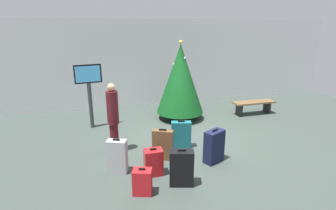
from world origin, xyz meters
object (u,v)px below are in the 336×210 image
at_px(flight_info_kiosk, 89,85).
at_px(suitcase_3, 142,182).
at_px(waiting_bench, 254,105).
at_px(suitcase_2, 117,156).
at_px(suitcase_4, 181,168).
at_px(suitcase_5, 153,162).
at_px(traveller_0, 113,116).
at_px(suitcase_1, 163,145).
at_px(holiday_tree, 180,79).
at_px(suitcase_6, 181,134).
at_px(suitcase_0, 214,146).

distance_m(flight_info_kiosk, suitcase_3, 4.09).
height_order(waiting_bench, suitcase_2, suitcase_2).
relative_size(waiting_bench, suitcase_2, 1.95).
relative_size(suitcase_4, suitcase_5, 1.27).
relative_size(flight_info_kiosk, traveller_0, 1.12).
distance_m(waiting_bench, traveller_0, 5.40).
xyz_separation_m(suitcase_2, suitcase_5, (0.73, -0.31, -0.09)).
bearing_deg(suitcase_1, flight_info_kiosk, 121.64).
bearing_deg(holiday_tree, suitcase_4, -108.19).
height_order(holiday_tree, suitcase_4, holiday_tree).
bearing_deg(suitcase_6, suitcase_0, -62.97).
height_order(flight_info_kiosk, suitcase_1, flight_info_kiosk).
xyz_separation_m(flight_info_kiosk, suitcase_6, (2.25, -2.12, -1.02)).
height_order(suitcase_0, suitcase_3, suitcase_0).
bearing_deg(suitcase_6, flight_info_kiosk, 136.68).
distance_m(suitcase_5, suitcase_6, 1.50).
bearing_deg(suitcase_4, waiting_bench, 41.27).
xyz_separation_m(suitcase_1, suitcase_2, (-1.10, -0.30, 0.01)).
xyz_separation_m(flight_info_kiosk, suitcase_3, (0.89, -3.83, -1.12)).
xyz_separation_m(holiday_tree, suitcase_5, (-1.70, -3.28, -1.10)).
distance_m(holiday_tree, suitcase_6, 2.50).
relative_size(suitcase_0, suitcase_3, 1.50).
relative_size(suitcase_5, suitcase_6, 0.83).
bearing_deg(suitcase_0, flight_info_kiosk, 131.66).
distance_m(suitcase_1, suitcase_3, 1.42).
relative_size(holiday_tree, suitcase_2, 3.35).
distance_m(suitcase_1, suitcase_5, 0.72).
relative_size(suitcase_2, suitcase_5, 1.28).
xyz_separation_m(traveller_0, suitcase_2, (-0.03, -1.02, -0.58)).
bearing_deg(suitcase_3, suitcase_1, 59.00).
relative_size(traveller_0, suitcase_0, 2.18).
bearing_deg(suitcase_5, suitcase_3, -120.50).
height_order(suitcase_3, suitcase_5, suitcase_5).
distance_m(suitcase_0, suitcase_5, 1.50).
height_order(flight_info_kiosk, suitcase_4, flight_info_kiosk).
distance_m(waiting_bench, suitcase_1, 4.67).
distance_m(suitcase_1, suitcase_4, 1.14).
relative_size(suitcase_1, suitcase_3, 1.43).
relative_size(suitcase_1, suitcase_2, 0.98).
height_order(suitcase_1, suitcase_6, suitcase_1).
relative_size(flight_info_kiosk, suitcase_6, 2.67).
height_order(holiday_tree, traveller_0, holiday_tree).
bearing_deg(holiday_tree, traveller_0, -140.90).
relative_size(waiting_bench, suitcase_3, 2.84).
bearing_deg(traveller_0, suitcase_1, -33.69).
distance_m(traveller_0, suitcase_5, 1.64).
xyz_separation_m(traveller_0, suitcase_4, (1.15, -1.85, -0.58)).
bearing_deg(suitcase_2, traveller_0, 88.50).
bearing_deg(suitcase_4, suitcase_2, 144.77).
height_order(traveller_0, suitcase_0, traveller_0).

